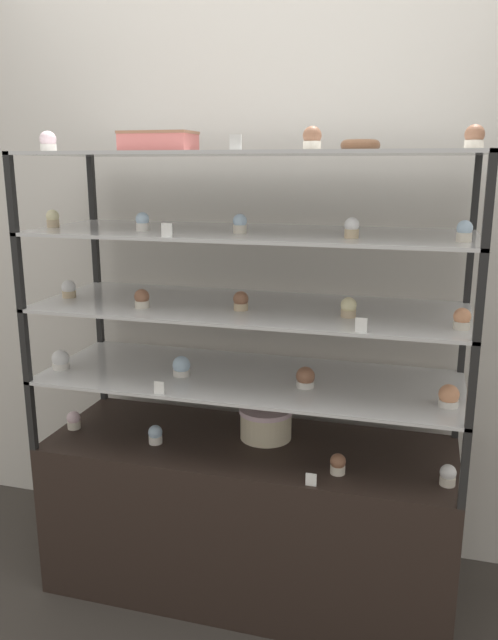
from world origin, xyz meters
TOP-DOWN VIEW (x-y plane):
  - ground_plane at (0.00, 0.00)m, footprint 20.00×20.00m
  - back_wall at (0.00, 0.42)m, footprint 8.00×0.05m
  - display_base at (0.00, 0.00)m, footprint 1.52×0.55m
  - display_riser_lower at (0.00, 0.00)m, footprint 1.52×0.55m
  - display_riser_middle at (0.00, 0.00)m, footprint 1.52×0.55m
  - display_riser_upper at (0.00, 0.00)m, footprint 1.52×0.55m
  - display_riser_top at (0.00, 0.00)m, footprint 1.52×0.55m
  - layer_cake_centerpiece at (0.05, 0.06)m, footprint 0.20×0.20m
  - sheet_cake_frosted at (-0.32, -0.03)m, footprint 0.25×0.15m
  - cupcake_0 at (-0.71, -0.06)m, footprint 0.05×0.05m
  - cupcake_1 at (-0.34, -0.10)m, footprint 0.05×0.05m
  - cupcake_2 at (0.36, -0.15)m, footprint 0.05×0.05m
  - cupcake_3 at (0.71, -0.13)m, footprint 0.05×0.05m
  - price_tag_0 at (0.28, -0.26)m, footprint 0.04×0.00m
  - cupcake_4 at (-0.71, -0.11)m, footprint 0.07×0.07m
  - cupcake_5 at (-0.24, -0.06)m, footprint 0.07×0.07m
  - cupcake_6 at (0.22, -0.06)m, footprint 0.07×0.07m
  - cupcake_7 at (0.70, -0.11)m, footprint 0.07×0.07m
  - price_tag_1 at (-0.24, -0.26)m, footprint 0.04×0.00m
  - cupcake_8 at (-0.70, -0.05)m, footprint 0.05×0.05m
  - cupcake_9 at (-0.35, -0.13)m, footprint 0.05×0.05m
  - cupcake_10 at (-0.01, -0.07)m, footprint 0.05×0.05m
  - cupcake_11 at (0.36, -0.07)m, footprint 0.05×0.05m
  - cupcake_12 at (0.71, -0.14)m, footprint 0.05×0.05m
  - price_tag_2 at (0.42, -0.26)m, footprint 0.04×0.00m
  - cupcake_13 at (-0.72, -0.08)m, footprint 0.05×0.05m
  - cupcake_14 at (-0.35, -0.10)m, footprint 0.05×0.05m
  - cupcake_15 at (-0.01, -0.08)m, footprint 0.05×0.05m
  - cupcake_16 at (0.37, -0.12)m, footprint 0.05×0.05m
  - cupcake_17 at (0.70, -0.13)m, footprint 0.05×0.05m
  - price_tag_3 at (-0.20, -0.26)m, footprint 0.04×0.00m
  - cupcake_18 at (-0.71, -0.09)m, footprint 0.06×0.06m
  - cupcake_19 at (0.24, -0.13)m, footprint 0.06×0.06m
  - cupcake_20 at (0.71, -0.08)m, footprint 0.06×0.06m
  - price_tag_4 at (0.03, -0.26)m, footprint 0.04×0.00m
  - donut_glazed at (0.36, 0.07)m, footprint 0.13×0.13m

SIDE VIEW (x-z plane):
  - ground_plane at x=0.00m, z-range 0.00..0.00m
  - display_base at x=0.00m, z-range 0.00..0.61m
  - price_tag_0 at x=0.28m, z-range 0.61..0.65m
  - cupcake_0 at x=-0.71m, z-range 0.61..0.68m
  - cupcake_1 at x=-0.34m, z-range 0.61..0.68m
  - cupcake_2 at x=0.36m, z-range 0.61..0.68m
  - cupcake_3 at x=0.71m, z-range 0.61..0.68m
  - layer_cake_centerpiece at x=0.05m, z-range 0.61..0.73m
  - display_riser_lower at x=0.00m, z-range 0.73..0.99m
  - price_tag_1 at x=-0.24m, z-range 0.87..0.92m
  - cupcake_4 at x=-0.71m, z-range 0.87..0.94m
  - cupcake_5 at x=-0.24m, z-range 0.87..0.94m
  - cupcake_6 at x=0.22m, z-range 0.87..0.94m
  - cupcake_7 at x=0.70m, z-range 0.87..0.94m
  - display_riser_middle at x=0.00m, z-range 0.99..1.26m
  - price_tag_2 at x=0.42m, z-range 1.14..1.18m
  - cupcake_8 at x=-0.70m, z-range 1.14..1.20m
  - cupcake_9 at x=-0.35m, z-range 1.14..1.20m
  - cupcake_10 at x=-0.01m, z-range 1.14..1.20m
  - cupcake_11 at x=0.36m, z-range 1.14..1.20m
  - cupcake_12 at x=0.71m, z-range 1.14..1.20m
  - back_wall at x=0.00m, z-range 0.00..2.60m
  - display_riser_upper at x=0.00m, z-range 1.26..1.52m
  - price_tag_3 at x=-0.20m, z-range 1.40..1.45m
  - cupcake_13 at x=-0.72m, z-range 1.40..1.47m
  - cupcake_14 at x=-0.35m, z-range 1.40..1.47m
  - cupcake_15 at x=-0.01m, z-range 1.40..1.47m
  - cupcake_16 at x=0.37m, z-range 1.40..1.47m
  - cupcake_17 at x=0.70m, z-range 1.40..1.47m
  - display_riser_top at x=0.00m, z-range 1.52..1.79m
  - donut_glazed at x=0.36m, z-range 1.67..1.71m
  - price_tag_4 at x=0.03m, z-range 1.67..1.71m
  - sheet_cake_frosted at x=-0.32m, z-range 1.67..1.74m
  - cupcake_18 at x=-0.71m, z-range 1.67..1.74m
  - cupcake_19 at x=0.24m, z-range 1.67..1.74m
  - cupcake_20 at x=0.71m, z-range 1.67..1.74m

